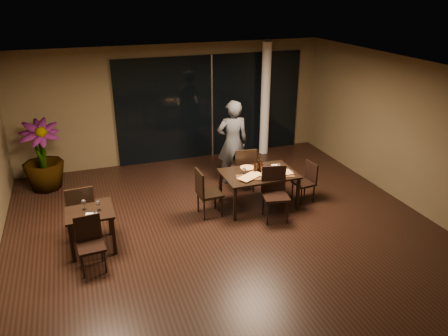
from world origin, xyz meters
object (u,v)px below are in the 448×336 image
diner (233,143)px  bottle_b (262,167)px  chair_main_far (244,167)px  bottle_a (255,167)px  chair_main_left (205,191)px  chair_main_right (307,179)px  chair_side_far (81,209)px  potted_plant (42,156)px  bottle_c (259,164)px  side_table (90,216)px  chair_main_near (275,190)px  chair_side_near (90,240)px  main_table (259,176)px

diner → bottle_b: (0.15, -1.32, -0.10)m
chair_main_far → bottle_a: 0.80m
chair_main_left → chair_main_right: (2.25, -0.05, -0.07)m
chair_side_far → potted_plant: 2.55m
bottle_a → bottle_b: 0.14m
chair_main_right → chair_side_far: size_ratio=0.82×
bottle_a → bottle_c: size_ratio=0.78×
bottle_c → bottle_a: bearing=-155.6°
chair_main_left → bottle_b: size_ratio=3.53×
potted_plant → chair_main_right: bearing=-24.8°
side_table → chair_main_far: chair_main_far is taller
chair_main_far → bottle_c: bearing=100.7°
chair_main_far → chair_main_near: 1.33m
side_table → bottle_b: 3.49m
chair_main_near → chair_side_near: bearing=-160.0°
main_table → side_table: (-3.40, -0.50, -0.05)m
chair_main_left → potted_plant: bearing=49.3°
chair_main_left → potted_plant: potted_plant is taller
chair_main_left → chair_main_near: bearing=-114.8°
main_table → bottle_a: size_ratio=5.63×
chair_main_far → chair_side_near: bearing=35.3°
chair_main_left → chair_main_right: size_ratio=1.15×
chair_main_far → chair_side_near: size_ratio=1.13×
side_table → diner: 3.78m
bottle_b → chair_main_far: bearing=94.8°
chair_main_right → diner: bearing=-146.4°
bottle_a → side_table: bearing=-170.9°
bottle_a → bottle_b: (0.13, -0.05, 0.01)m
bottle_c → main_table: bearing=-109.6°
potted_plant → bottle_c: size_ratio=4.63×
chair_main_left → diner: 1.77m
chair_main_far → bottle_b: size_ratio=3.67×
chair_main_right → bottle_a: 1.24m
side_table → bottle_a: (3.32, 0.53, 0.26)m
bottle_b → chair_main_right: bearing=-4.3°
chair_main_near → potted_plant: bearing=157.4°
main_table → chair_side_near: (-3.45, -1.10, -0.17)m
side_table → bottle_a: bearing=9.1°
chair_main_near → chair_side_near: 3.59m
bottle_c → chair_side_far: bearing=-177.5°
chair_main_right → bottle_b: bearing=-101.1°
chair_main_near → chair_main_right: bearing=36.6°
chair_main_near → bottle_c: 0.72m
side_table → potted_plant: potted_plant is taller
side_table → chair_side_near: chair_side_near is taller
chair_main_far → chair_side_near: chair_main_far is taller
chair_main_far → bottle_a: chair_main_far is taller
chair_main_right → bottle_c: bottle_c is taller
chair_main_right → chair_side_far: 4.62m
chair_side_far → bottle_a: chair_side_far is taller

